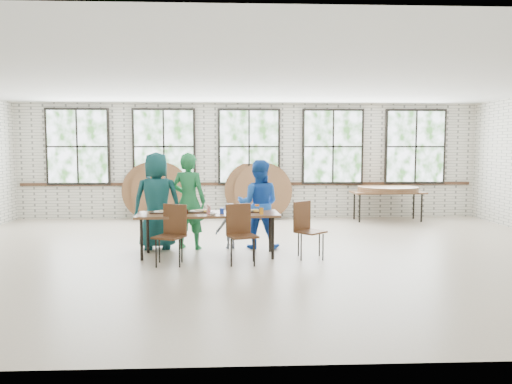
% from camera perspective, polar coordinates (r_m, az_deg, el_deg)
% --- Properties ---
extents(room, '(12.00, 12.00, 12.00)m').
position_cam_1_polar(room, '(13.03, -0.80, 5.00)').
color(room, beige).
rests_on(room, ground).
extents(dining_table, '(2.44, 0.92, 0.74)m').
position_cam_1_polar(dining_table, '(8.54, -5.48, -2.76)').
color(dining_table, brown).
rests_on(dining_table, ground).
extents(chair_near_left, '(0.55, 0.54, 0.95)m').
position_cam_1_polar(chair_near_left, '(8.06, -9.57, -4.21)').
color(chair_near_left, '#51301B').
rests_on(chair_near_left, ground).
extents(chair_near_right, '(0.53, 0.52, 0.95)m').
position_cam_1_polar(chair_near_right, '(8.02, -1.79, -4.20)').
color(chair_near_right, '#51301B').
rests_on(chair_near_right, ground).
extents(chair_spare, '(0.58, 0.58, 0.95)m').
position_cam_1_polar(chair_spare, '(8.45, 5.76, -3.74)').
color(chair_spare, '#51301B').
rests_on(chair_spare, ground).
extents(adult_teal, '(0.89, 0.60, 1.77)m').
position_cam_1_polar(adult_teal, '(9.25, -11.25, -1.00)').
color(adult_teal, '#17594B').
rests_on(adult_teal, ground).
extents(adult_green, '(0.74, 0.59, 1.76)m').
position_cam_1_polar(adult_green, '(9.18, -7.69, -1.02)').
color(adult_green, '#217C41').
rests_on(adult_green, ground).
extents(toddler, '(0.60, 0.44, 0.83)m').
position_cam_1_polar(toddler, '(9.21, -2.98, -3.88)').
color(toddler, '#112037').
rests_on(toddler, ground).
extents(adult_blue, '(0.87, 0.73, 1.63)m').
position_cam_1_polar(adult_blue, '(9.16, 0.29, -1.41)').
color(adult_blue, blue).
rests_on(adult_blue, ground).
extents(storage_table, '(1.81, 0.79, 0.74)m').
position_cam_1_polar(storage_table, '(13.05, 14.81, -0.19)').
color(storage_table, brown).
rests_on(storage_table, ground).
extents(tabletop_clutter, '(1.91, 0.62, 0.11)m').
position_cam_1_polar(tabletop_clutter, '(8.50, -4.98, -2.28)').
color(tabletop_clutter, black).
rests_on(tabletop_clutter, dining_table).
extents(round_tops_stacked, '(1.50, 1.50, 0.13)m').
position_cam_1_polar(round_tops_stacked, '(13.04, 14.82, 0.33)').
color(round_tops_stacked, brown).
rests_on(round_tops_stacked, storage_table).
extents(round_tops_leaning, '(4.39, 0.46, 1.49)m').
position_cam_1_polar(round_tops_leaning, '(12.90, -5.59, 0.11)').
color(round_tops_leaning, brown).
rests_on(round_tops_leaning, ground).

